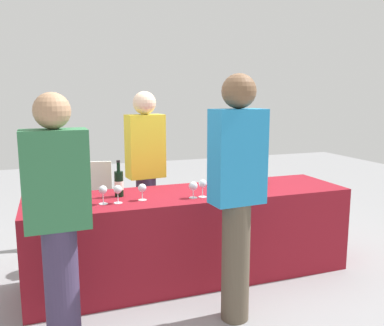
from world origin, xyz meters
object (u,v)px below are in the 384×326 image
Objects in this scene: wine_bottle_1 at (73,185)px; wine_glass_1 at (118,190)px; wine_glass_0 at (103,191)px; wine_glass_3 at (193,187)px; guest_1 at (237,188)px; wine_glass_4 at (203,185)px; wine_glass_5 at (263,179)px; server_pouring at (146,168)px; wine_glass_2 at (142,189)px; wine_bottle_3 at (263,171)px; menu_board at (81,204)px; wine_bottle_0 at (56,186)px; wine_bottle_2 at (119,183)px; guest_0 at (58,215)px.

wine_bottle_1 is 0.38m from wine_glass_1.
wine_glass_3 is (0.70, -0.06, -0.01)m from wine_glass_0.
guest_1 is (0.11, -0.57, 0.11)m from wine_glass_3.
wine_glass_4 reaches higher than wine_glass_5.
wine_glass_0 is 0.82m from server_pouring.
wine_glass_0 is at bearing 175.86° from wine_glass_4.
wine_glass_2 is at bearing 2.42° from wine_glass_0.
wine_glass_1 is at bearing 53.52° from server_pouring.
wine_glass_5 is 0.08× the size of guest_1.
server_pouring is (0.18, 0.65, 0.04)m from wine_glass_2.
wine_bottle_3 is at bearing 10.18° from wine_glass_1.
menu_board is at bearing 83.25° from wine_bottle_1.
wine_bottle_0 is 1.71m from wine_glass_5.
menu_board is (-0.78, 1.26, -0.39)m from wine_glass_3.
wine_glass_3 is (0.54, -0.25, -0.01)m from wine_bottle_2.
wine_bottle_2 is at bearing -178.13° from wine_bottle_3.
wine_bottle_3 is 1.40m from wine_glass_1.
wine_glass_5 is (1.07, 0.01, 0.00)m from wine_glass_2.
wine_bottle_0 is 2.25× the size of wine_glass_0.
wine_bottle_0 is at bearing -91.12° from menu_board.
wine_glass_0 reaches higher than wine_glass_3.
wine_glass_1 is at bearing -28.12° from wine_bottle_0.
wine_glass_5 is 1.80m from guest_0.
wine_bottle_0 is 1.82m from wine_bottle_3.
wine_bottle_2 is 0.95× the size of wine_bottle_3.
guest_1 reaches higher than menu_board.
guest_0 is at bearing 172.68° from guest_1.
wine_glass_2 is (0.30, 0.01, -0.01)m from wine_glass_0.
wine_bottle_2 is 0.67m from wine_glass_4.
wine_bottle_3 is 2.19× the size of wine_glass_0.
wine_bottle_0 is 0.19× the size of guest_1.
wine_glass_4 is 1.09× the size of wine_glass_5.
wine_bottle_3 is 1.21m from wine_glass_2.
wine_glass_3 is at bearing -4.58° from wine_glass_0.
server_pouring reaches higher than wine_glass_2.
server_pouring is at bearing 112.42° from wine_glass_4.
guest_1 reaches higher than wine_glass_3.
wine_glass_1 reaches higher than wine_glass_3.
guest_1 is 1.92× the size of menu_board.
wine_bottle_1 reaches higher than wine_glass_0.
wine_glass_2 is 1.07m from wine_glass_5.
wine_bottle_2 is at bearing -64.15° from menu_board.
menu_board is (-1.57, 0.97, -0.42)m from wine_bottle_3.
server_pouring is (0.81, 0.44, 0.02)m from wine_bottle_0.
wine_glass_4 reaches higher than wine_glass_3.
wine_bottle_0 is at bearing -179.53° from wine_bottle_3.
wine_glass_5 is at bearing 1.59° from wine_glass_1.
wine_glass_2 is 0.99× the size of wine_glass_5.
guest_0 reaches higher than wine_bottle_2.
wine_glass_3 is (0.39, -0.07, 0.00)m from wine_glass_2.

